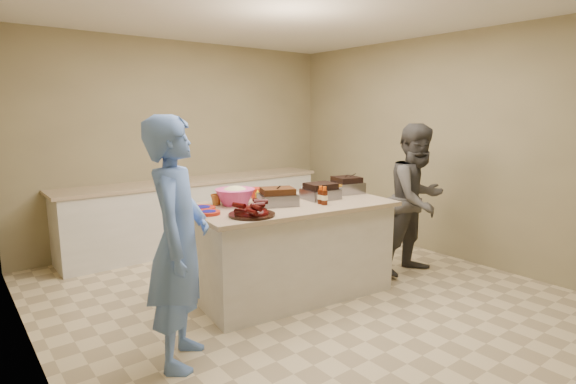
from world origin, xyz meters
TOP-DOWN VIEW (x-y plane):
  - room at (0.00, 0.00)m, footprint 4.50×5.00m
  - back_counter at (0.00, 2.20)m, footprint 3.60×0.64m
  - island at (-0.03, 0.13)m, footprint 2.03×1.24m
  - rib_platter at (-0.63, -0.09)m, footprint 0.42×0.42m
  - pulled_pork_tray at (-0.19, 0.13)m, footprint 0.42×0.38m
  - brisket_tray at (0.33, 0.11)m, footprint 0.36×0.31m
  - roasting_pan at (0.79, 0.19)m, footprint 0.36×0.36m
  - coleslaw_bowl at (-0.50, 0.39)m, footprint 0.42×0.42m
  - sausage_plate at (0.01, 0.43)m, footprint 0.37×0.37m
  - mac_cheese_dish at (0.54, 0.36)m, footprint 0.39×0.34m
  - bbq_bottle_a at (0.16, -0.13)m, footprint 0.07×0.07m
  - bbq_bottle_b at (0.17, -0.07)m, footprint 0.06×0.06m
  - mustard_bottle at (-0.28, 0.33)m, footprint 0.05×0.05m
  - sauce_bowl at (-0.06, 0.30)m, footprint 0.12×0.05m
  - plate_stack_large at (-0.86, 0.37)m, footprint 0.26×0.26m
  - plate_stack_small at (-0.89, 0.17)m, footprint 0.22×0.22m
  - plastic_cup at (-0.64, 0.49)m, footprint 0.12×0.11m
  - basket_stack at (-0.10, 0.55)m, footprint 0.24×0.22m
  - guest_blue at (-1.42, -0.36)m, footprint 1.79×1.57m
  - guest_gray at (1.42, -0.26)m, footprint 0.85×1.68m

SIDE VIEW (x-z plane):
  - room at x=0.00m, z-range -1.35..1.35m
  - island at x=-0.03m, z-range -0.46..0.46m
  - guest_blue at x=-1.42m, z-range -0.21..0.21m
  - guest_gray at x=1.42m, z-range -0.31..0.31m
  - back_counter at x=0.00m, z-range 0.00..0.90m
  - coleslaw_bowl at x=-0.50m, z-range 0.78..1.04m
  - rib_platter at x=-0.63m, z-range 0.83..0.99m
  - pulled_pork_tray at x=-0.19m, z-range 0.86..0.96m
  - brisket_tray at x=0.33m, z-range 0.86..0.96m
  - roasting_pan at x=0.79m, z-range 0.85..0.97m
  - sausage_plate at x=0.01m, z-range 0.89..0.94m
  - mac_cheese_dish at x=0.54m, z-range 0.87..0.96m
  - bbq_bottle_a at x=0.16m, z-range 0.82..1.00m
  - bbq_bottle_b at x=0.17m, z-range 0.83..1.00m
  - mustard_bottle at x=-0.28m, z-range 0.85..0.98m
  - sauce_bowl at x=-0.06m, z-range 0.85..0.97m
  - plate_stack_large at x=-0.86m, z-range 0.90..0.93m
  - plate_stack_small at x=-0.89m, z-range 0.90..0.93m
  - plastic_cup at x=-0.64m, z-range 0.86..0.97m
  - basket_stack at x=-0.10m, z-range 0.86..0.96m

